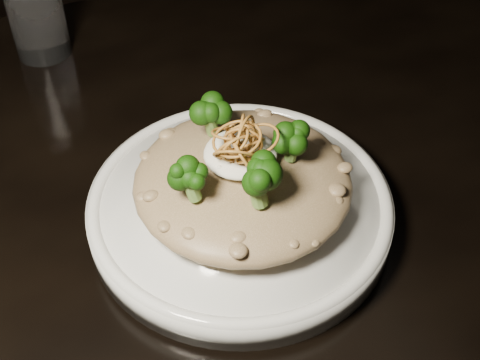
% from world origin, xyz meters
% --- Properties ---
extents(table, '(1.10, 0.80, 0.75)m').
position_xyz_m(table, '(0.00, 0.00, 0.67)').
color(table, black).
rests_on(table, ground).
extents(plate, '(0.29, 0.29, 0.03)m').
position_xyz_m(plate, '(0.06, -0.07, 0.76)').
color(plate, silver).
rests_on(plate, table).
extents(risotto, '(0.20, 0.20, 0.04)m').
position_xyz_m(risotto, '(0.06, -0.07, 0.80)').
color(risotto, brown).
rests_on(risotto, plate).
extents(broccoli, '(0.14, 0.14, 0.05)m').
position_xyz_m(broccoli, '(0.06, -0.07, 0.85)').
color(broccoli, black).
rests_on(broccoli, risotto).
extents(cheese, '(0.07, 0.07, 0.02)m').
position_xyz_m(cheese, '(0.06, -0.07, 0.83)').
color(cheese, white).
rests_on(cheese, risotto).
extents(shallots, '(0.06, 0.06, 0.04)m').
position_xyz_m(shallots, '(0.06, -0.07, 0.86)').
color(shallots, '#8B5C1D').
rests_on(shallots, cheese).
extents(drinking_glass, '(0.08, 0.08, 0.12)m').
position_xyz_m(drinking_glass, '(-0.05, 0.29, 0.81)').
color(drinking_glass, white).
rests_on(drinking_glass, table).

